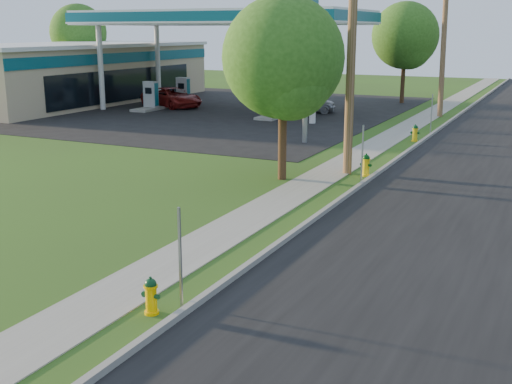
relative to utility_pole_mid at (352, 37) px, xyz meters
The scene contains 24 objects.
road 9.97m from the utility_pole_mid, 53.92° to the right, with size 8.00×120.00×0.02m, color black.
curb 8.60m from the utility_pole_mid, 81.07° to the right, with size 0.15×120.00×0.15m, color gray.
sidewalk 8.59m from the utility_pole_mid, 95.31° to the right, with size 1.50×120.00×0.03m, color gray.
forecourt 22.06m from the utility_pole_mid, 135.75° to the left, with size 26.00×28.00×0.02m, color black.
utility_pole_mid is the anchor object (origin of this frame).
utility_pole_far 18.00m from the utility_pole_mid, 90.00° to the left, with size 1.40×0.32×9.50m.
sign_post_near 13.42m from the utility_pole_mid, 86.20° to the right, with size 0.05×0.04×2.00m, color gray.
sign_post_mid 4.17m from the utility_pole_mid, 49.64° to the right, with size 0.05×0.04×2.00m, color gray.
sign_post_far 11.91m from the utility_pole_mid, 85.66° to the left, with size 0.05×0.04×2.00m, color gray.
gas_canopy 20.14m from the utility_pole_mid, 131.78° to the left, with size 18.18×9.18×6.40m.
fuel_pump_nw 22.52m from the utility_pole_mid, 144.01° to the left, with size 1.20×3.20×1.90m.
fuel_pump_ne 16.31m from the utility_pole_mid, 124.40° to the left, with size 1.20×3.20×1.90m.
fuel_pump_sw 25.05m from the utility_pole_mid, 136.48° to the left, with size 1.20×3.20×1.90m.
fuel_pump_se 19.65m from the utility_pole_mid, 117.63° to the left, with size 1.20×3.20×1.90m.
convenience_store 30.48m from the utility_pole_mid, 150.38° to the left, with size 10.40×22.40×4.25m.
price_pylon 6.76m from the utility_pole_mid, 125.34° to the left, with size 0.34×2.04×6.85m.
tree_verge 2.76m from the utility_pole_mid, 130.79° to the right, with size 4.22×4.22×6.39m.
tree_lot 24.62m from the utility_pole_mid, 98.72° to the left, with size 4.74×4.74×7.19m.
tree_back 39.44m from the utility_pole_mid, 144.73° to the left, with size 4.91×4.91×7.45m.
hydrant_near 14.09m from the utility_pole_mid, 87.81° to the right, with size 0.38×0.34×0.74m.
hydrant_mid 4.61m from the utility_pole_mid, ahead, with size 0.44×0.39×0.84m.
hydrant_far 9.41m from the utility_pole_mid, 85.16° to the left, with size 0.43×0.38×0.83m.
car_red 23.42m from the utility_pole_mid, 139.59° to the left, with size 2.25×4.89×1.36m, color maroon.
car_silver 18.50m from the utility_pole_mid, 117.14° to the left, with size 1.65×4.11×1.40m, color #9D9FA3.
Camera 1 is at (6.57, -5.49, 5.20)m, focal length 45.00 mm.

